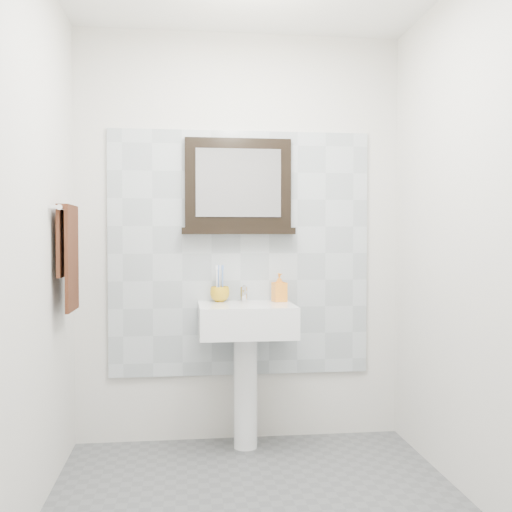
{
  "coord_description": "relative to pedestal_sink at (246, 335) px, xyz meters",
  "views": [
    {
      "loc": [
        -0.34,
        -2.58,
        1.25
      ],
      "look_at": [
        0.03,
        0.55,
        1.15
      ],
      "focal_mm": 42.0,
      "sensor_mm": 36.0,
      "label": 1
    }
  ],
  "objects": [
    {
      "name": "right_wall",
      "position": [
        0.99,
        -0.87,
        0.57
      ],
      "size": [
        0.01,
        2.2,
        2.5
      ],
      "primitive_type": "cube",
      "color": "silver",
      "rests_on": "ground"
    },
    {
      "name": "toothbrush_cup",
      "position": [
        -0.15,
        0.14,
        0.23
      ],
      "size": [
        0.12,
        0.12,
        0.09
      ],
      "primitive_type": "imported",
      "rotation": [
        0.0,
        0.0,
        0.07
      ],
      "color": "gold",
      "rests_on": "pedestal_sink"
    },
    {
      "name": "left_wall",
      "position": [
        -1.01,
        -0.87,
        0.57
      ],
      "size": [
        0.01,
        2.2,
        2.5
      ],
      "primitive_type": "cube",
      "color": "silver",
      "rests_on": "ground"
    },
    {
      "name": "splashback",
      "position": [
        -0.01,
        0.21,
        0.47
      ],
      "size": [
        1.6,
        0.02,
        1.5
      ],
      "primitive_type": "cube",
      "color": "#A9B2B7",
      "rests_on": "back_wall"
    },
    {
      "name": "framed_mirror",
      "position": [
        -0.03,
        0.19,
        0.87
      ],
      "size": [
        0.69,
        0.11,
        0.58
      ],
      "color": "black",
      "rests_on": "back_wall"
    },
    {
      "name": "towel_bar",
      "position": [
        -0.96,
        -0.25,
        0.72
      ],
      "size": [
        0.07,
        0.4,
        0.03
      ],
      "color": "silver",
      "rests_on": "left_wall"
    },
    {
      "name": "hand_towel",
      "position": [
        -0.96,
        -0.25,
        0.51
      ],
      "size": [
        0.06,
        0.3,
        0.55
      ],
      "color": "#361A0F",
      "rests_on": "towel_bar"
    },
    {
      "name": "front_wall",
      "position": [
        -0.01,
        -1.97,
        0.57
      ],
      "size": [
        2.0,
        0.01,
        2.5
      ],
      "primitive_type": "cube",
      "color": "silver",
      "rests_on": "ground"
    },
    {
      "name": "pedestal_sink",
      "position": [
        0.0,
        0.0,
        0.0
      ],
      "size": [
        0.55,
        0.44,
        0.96
      ],
      "color": "white",
      "rests_on": "ground"
    },
    {
      "name": "soap_dispenser",
      "position": [
        0.21,
        0.11,
        0.27
      ],
      "size": [
        0.09,
        0.09,
        0.17
      ],
      "primitive_type": "imported",
      "rotation": [
        0.0,
        0.0,
        0.22
      ],
      "color": "orange",
      "rests_on": "pedestal_sink"
    },
    {
      "name": "back_wall",
      "position": [
        -0.01,
        0.23,
        0.57
      ],
      "size": [
        2.0,
        0.01,
        2.5
      ],
      "primitive_type": "cube",
      "color": "silver",
      "rests_on": "ground"
    },
    {
      "name": "toothbrushes",
      "position": [
        -0.15,
        0.15,
        0.31
      ],
      "size": [
        0.05,
        0.04,
        0.21
      ],
      "color": "white",
      "rests_on": "toothbrush_cup"
    }
  ]
}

